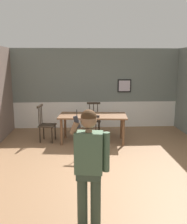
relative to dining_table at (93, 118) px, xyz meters
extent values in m
plane|color=#846042|center=(0.19, -1.86, -0.68)|extent=(7.65, 7.65, 0.00)
cube|color=slate|center=(0.19, 1.62, 1.09)|extent=(5.64, 0.12, 1.77)
cube|color=white|center=(0.19, 1.63, -0.24)|extent=(5.64, 0.14, 0.89)
cube|color=white|center=(0.19, 1.60, 0.21)|extent=(5.64, 0.05, 0.06)
cube|color=black|center=(1.15, 1.54, 0.75)|extent=(0.46, 0.03, 0.43)
cube|color=silver|center=(1.15, 1.53, 0.75)|extent=(0.38, 0.01, 0.35)
cube|color=brown|center=(0.00, 0.00, 0.07)|extent=(1.93, 1.02, 0.04)
cylinder|color=brown|center=(-0.85, -0.25, -0.31)|extent=(0.07, 0.07, 0.73)
cylinder|color=brown|center=(0.80, -0.40, -0.31)|extent=(0.07, 0.07, 0.73)
cylinder|color=brown|center=(-0.80, 0.40, -0.31)|extent=(0.07, 0.07, 0.73)
cylinder|color=brown|center=(0.85, 0.25, -0.31)|extent=(0.07, 0.07, 0.73)
cube|color=#2D2319|center=(-1.27, 0.11, -0.22)|extent=(0.49, 0.49, 0.03)
cube|color=#2D2319|center=(-1.46, 0.15, 0.33)|extent=(0.11, 0.43, 0.06)
cylinder|color=#2D2319|center=(-1.44, 0.27, 0.08)|extent=(0.02, 0.02, 0.56)
cylinder|color=#2D2319|center=(-1.46, 0.15, 0.08)|extent=(0.02, 0.02, 0.56)
cylinder|color=#2D2319|center=(-1.49, 0.02, 0.08)|extent=(0.02, 0.02, 0.56)
cylinder|color=#2D2319|center=(-1.08, 0.26, -0.46)|extent=(0.04, 0.04, 0.45)
cylinder|color=#2D2319|center=(-1.13, -0.08, -0.46)|extent=(0.04, 0.04, 0.45)
cylinder|color=#2D2319|center=(-1.42, 0.31, -0.46)|extent=(0.04, 0.04, 0.45)
cylinder|color=#2D2319|center=(-1.47, -0.03, -0.46)|extent=(0.04, 0.04, 0.45)
cube|color=black|center=(-0.07, -0.78, -0.25)|extent=(0.49, 0.49, 0.03)
cube|color=black|center=(-0.10, -0.96, 0.27)|extent=(0.42, 0.11, 0.06)
cylinder|color=black|center=(-0.23, -0.94, 0.03)|extent=(0.02, 0.02, 0.53)
cylinder|color=black|center=(-0.10, -0.96, 0.03)|extent=(0.02, 0.02, 0.53)
cylinder|color=black|center=(0.02, -0.98, 0.03)|extent=(0.02, 0.02, 0.53)
cylinder|color=black|center=(-0.21, -0.58, -0.47)|extent=(0.04, 0.04, 0.41)
cylinder|color=black|center=(0.12, -0.64, -0.47)|extent=(0.04, 0.04, 0.41)
cylinder|color=black|center=(-0.26, -0.91, -0.47)|extent=(0.04, 0.04, 0.41)
cylinder|color=black|center=(0.07, -0.97, -0.47)|extent=(0.04, 0.04, 0.41)
cube|color=#2D2319|center=(0.07, 0.78, -0.25)|extent=(0.44, 0.44, 0.03)
cube|color=#2D2319|center=(0.08, 0.97, 0.26)|extent=(0.42, 0.06, 0.06)
cylinder|color=#2D2319|center=(0.20, 0.96, 0.03)|extent=(0.02, 0.02, 0.52)
cylinder|color=#2D2319|center=(0.08, 0.97, 0.03)|extent=(0.02, 0.02, 0.52)
cylinder|color=#2D2319|center=(-0.05, 0.97, 0.03)|extent=(0.02, 0.02, 0.52)
cylinder|color=#2D2319|center=(0.23, 0.60, -0.47)|extent=(0.04, 0.04, 0.42)
cylinder|color=#2D2319|center=(-0.10, 0.61, -0.47)|extent=(0.04, 0.04, 0.42)
cylinder|color=#2D2319|center=(0.24, 0.94, -0.47)|extent=(0.04, 0.04, 0.42)
cylinder|color=#2D2319|center=(-0.09, 0.95, -0.47)|extent=(0.04, 0.04, 0.42)
cylinder|color=#3A493A|center=(-0.16, -3.64, -0.29)|extent=(0.14, 0.14, 0.78)
cylinder|color=#3A493A|center=(-0.33, -3.61, -0.29)|extent=(0.14, 0.14, 0.78)
cube|color=#3A493A|center=(-0.25, -3.62, 0.07)|extent=(0.35, 0.23, 0.12)
cube|color=#4C664C|center=(-0.25, -3.62, 0.38)|extent=(0.39, 0.25, 0.55)
cylinder|color=#4C664C|center=(-0.02, -3.66, 0.39)|extent=(0.09, 0.09, 0.52)
cylinder|color=#936B4C|center=(-0.42, -3.61, 0.71)|extent=(0.16, 0.15, 0.19)
cylinder|color=#936B4C|center=(-0.25, -3.62, 0.68)|extent=(0.09, 0.09, 0.05)
sphere|color=#936B4C|center=(-0.25, -3.62, 0.81)|extent=(0.21, 0.21, 0.21)
sphere|color=#472D19|center=(-0.25, -3.62, 0.85)|extent=(0.20, 0.20, 0.20)
cube|color=#2D2D33|center=(-0.39, -3.63, 0.79)|extent=(0.10, 0.05, 0.17)
cylinder|color=black|center=(-0.39, -3.63, 0.91)|extent=(0.01, 0.01, 0.08)
camera|label=1|loc=(-0.35, -6.64, 1.53)|focal=39.38mm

